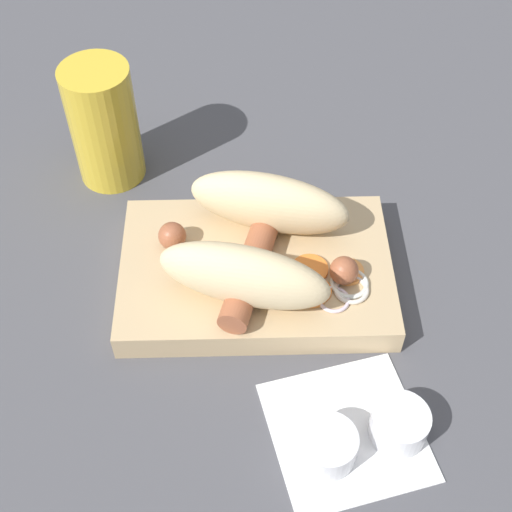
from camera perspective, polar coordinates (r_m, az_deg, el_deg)
The scene contains 9 objects.
ground_plane at distance 0.70m, azimuth -0.00°, elevation -2.02°, with size 3.00×3.00×0.00m, color #4C4C51.
food_tray at distance 0.69m, azimuth -0.00°, elevation -1.29°, with size 0.26×0.17×0.03m.
bread_roll at distance 0.65m, azimuth 0.07°, elevation 1.48°, with size 0.19×0.18×0.06m.
sausage at distance 0.67m, azimuth 0.03°, elevation 0.26°, with size 0.19×0.17×0.03m.
pickled_veggies at distance 0.66m, azimuth 6.27°, elevation -2.24°, with size 0.08×0.07×0.00m.
napkin at distance 0.62m, azimuth 7.24°, elevation -13.73°, with size 0.15×0.15×0.00m.
condiment_cup_near at distance 0.60m, azimuth 5.71°, elevation -15.00°, with size 0.05×0.05×0.03m.
condiment_cup_far at distance 0.61m, azimuth 11.35°, elevation -13.15°, with size 0.05×0.05×0.03m.
drink_glass at distance 0.77m, azimuth -12.07°, elevation 10.26°, with size 0.07×0.07×0.14m.
Camera 1 is at (0.01, 0.42, 0.55)m, focal length 50.00 mm.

